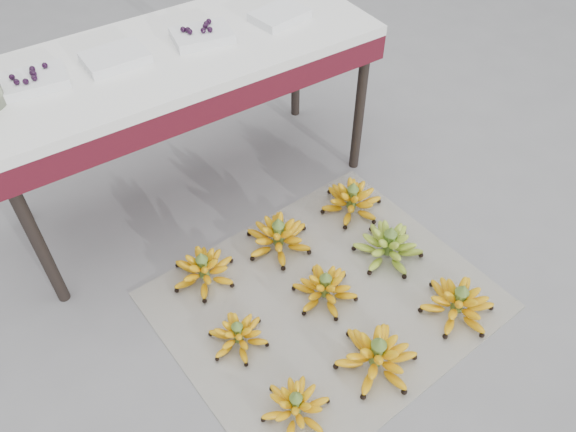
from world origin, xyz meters
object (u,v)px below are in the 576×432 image
bunch_front_center (377,356)px  bunch_back_center (279,237)px  bunch_mid_right (388,246)px  bunch_back_right (352,200)px  vendor_table (179,67)px  tray_right (202,35)px  bunch_mid_left (238,335)px  tray_far_right (280,15)px  bunch_mid_center (325,288)px  tray_left (115,58)px  bunch_back_left (203,270)px  newspaper_mat (325,300)px  bunch_front_left (296,406)px  tray_far_left (34,80)px  bunch_front_right (458,303)px

bunch_front_center → bunch_back_center: (0.02, 0.69, -0.00)m
bunch_back_center → bunch_mid_right: bearing=-20.4°
bunch_back_right → vendor_table: vendor_table is taller
bunch_mid_right → bunch_back_right: (0.04, 0.31, -0.00)m
bunch_mid_right → tray_right: size_ratio=1.37×
bunch_mid_left → bunch_mid_right: size_ratio=0.67×
bunch_back_center → vendor_table: size_ratio=0.23×
bunch_mid_left → tray_far_right: (0.72, 0.82, 0.74)m
bunch_mid_center → tray_left: 1.21m
tray_left → vendor_table: bearing=-5.9°
bunch_mid_center → bunch_back_center: bearing=97.2°
bunch_back_left → tray_right: tray_right is taller
newspaper_mat → bunch_mid_left: 0.40m
bunch_back_left → vendor_table: vendor_table is taller
bunch_mid_left → vendor_table: 1.09m
bunch_front_left → tray_far_right: 1.56m
vendor_table → tray_far_right: (0.47, -0.03, 0.11)m
bunch_front_left → bunch_mid_right: 0.83m
tray_far_left → bunch_front_center: bearing=-62.5°
bunch_front_left → bunch_mid_left: bunch_front_left is taller
bunch_front_left → tray_far_left: bearing=122.9°
bunch_front_left → bunch_mid_right: bearing=46.4°
newspaper_mat → tray_far_right: size_ratio=5.02×
bunch_back_left → tray_far_left: size_ratio=1.14×
bunch_front_left → bunch_front_right: bearing=19.0°
bunch_back_center → tray_far_right: tray_far_right is taller
tray_left → newspaper_mat: bearing=-67.6°
bunch_front_right → tray_far_right: tray_far_right is taller
bunch_mid_right → newspaper_mat: bearing=175.7°
tray_right → bunch_mid_center: bearing=-88.2°
bunch_back_left → bunch_back_right: 0.77m
tray_left → tray_far_right: size_ratio=0.94×
bunch_mid_center → bunch_back_left: size_ratio=1.05×
bunch_mid_left → bunch_mid_center: bunch_mid_center is taller
bunch_mid_right → bunch_mid_left: bearing=170.3°
bunch_mid_right → vendor_table: 1.15m
bunch_front_right → tray_far_left: size_ratio=1.44×
bunch_back_left → bunch_back_right: bearing=-0.5°
tray_right → bunch_back_center: bearing=-88.1°
bunch_mid_center → bunch_back_center: 0.33m
vendor_table → bunch_back_center: bearing=-75.7°
bunch_back_center → bunch_back_right: (0.41, 0.00, -0.00)m
bunch_mid_center → tray_right: size_ratio=1.12×
vendor_table → tray_right: tray_right is taller
bunch_mid_left → vendor_table: (0.26, 0.85, 0.63)m
bunch_front_center → bunch_mid_center: (0.03, 0.36, -0.01)m
bunch_front_left → bunch_back_right: (0.78, 0.69, 0.01)m
bunch_front_center → bunch_front_right: bearing=-23.4°
bunch_mid_center → vendor_table: size_ratio=0.18×
bunch_front_center → bunch_mid_left: bunch_front_center is taller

